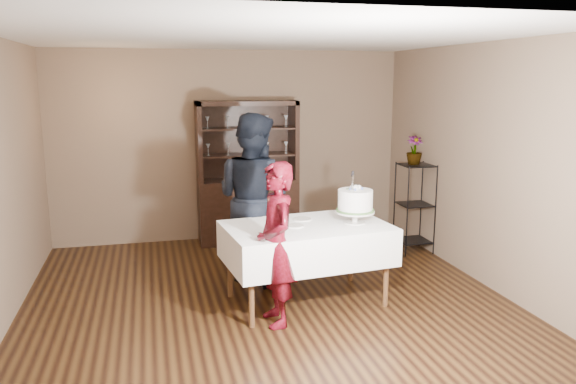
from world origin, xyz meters
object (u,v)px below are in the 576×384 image
plant_etagere (415,204)px  cake_table (307,243)px  cake (355,202)px  china_hutch (248,195)px  man (253,198)px  potted_plant (414,150)px  woman (276,244)px

plant_etagere → cake_table: (-1.89, -1.34, -0.02)m
plant_etagere → cake: cake is taller
china_hutch → man: 1.63m
potted_plant → cake: bearing=-133.9°
plant_etagere → potted_plant: size_ratio=3.18×
china_hutch → man: bearing=-97.6°
china_hutch → cake_table: size_ratio=1.14×
man → potted_plant: bearing=-118.4°
china_hutch → cake_table: china_hutch is taller
woman → man: (0.01, 1.24, 0.19)m
woman → cake: woman is taller
cake_table → man: 0.96m
china_hutch → cake: (0.70, -2.43, 0.39)m
china_hutch → potted_plant: 2.40m
plant_etagere → cake_table: bearing=-144.7°
potted_plant → cake_table: bearing=-143.9°
man → plant_etagere: bearing=-119.0°
china_hutch → plant_etagere: 2.33m
cake_table → cake: bearing=-5.2°
woman → man: size_ratio=0.81×
china_hutch → man: china_hutch is taller
man → cake: (0.91, -0.85, 0.08)m
china_hutch → potted_plant: china_hutch is taller
man → potted_plant: size_ratio=5.13×
cake_table → potted_plant: size_ratio=4.66×
man → china_hutch: bearing=-49.7°
cake_table → potted_plant: bearing=36.1°
man → potted_plant: 2.36m
cake_table → woman: 0.62m
china_hutch → potted_plant: bearing=-26.8°
woman → plant_etagere: bearing=123.1°
cake_table → cake: (0.51, -0.05, 0.42)m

